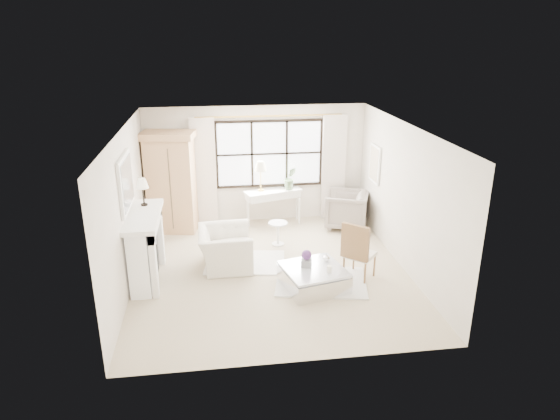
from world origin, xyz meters
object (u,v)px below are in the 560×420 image
at_px(console_table, 273,207).
at_px(club_armchair, 225,248).
at_px(armoire, 171,182).
at_px(coffee_table, 313,278).

bearing_deg(console_table, club_armchair, -135.90).
xyz_separation_m(armoire, coffee_table, (2.58, -3.06, -0.96)).
bearing_deg(coffee_table, club_armchair, 130.99).
height_order(club_armchair, coffee_table, club_armchair).
bearing_deg(coffee_table, console_table, 82.20).
bearing_deg(armoire, console_table, 12.80).
height_order(armoire, console_table, armoire).
bearing_deg(club_armchair, coffee_table, -126.47).
xyz_separation_m(armoire, console_table, (2.27, 0.14, -0.74)).
bearing_deg(club_armchair, console_table, -29.86).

